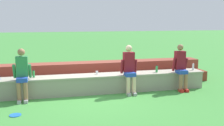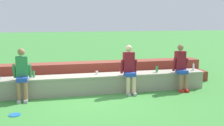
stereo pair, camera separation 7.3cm
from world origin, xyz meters
The scene contains 12 objects.
ground_plane centered at (0.00, 0.00, 0.00)m, with size 80.00×80.00×0.00m, color #428E3D.
stone_seating_wall centered at (0.00, 0.29, 0.30)m, with size 7.41×0.62×0.56m.
brick_bleachers centered at (0.00, 1.62, 0.29)m, with size 8.87×1.28×0.70m.
person_far_left centered at (-1.90, -0.02, 0.77)m, with size 0.49×0.55×1.44m.
person_left_of_center centered at (1.18, -0.04, 0.78)m, with size 0.51×0.53×1.47m.
person_center centered at (2.88, -0.03, 0.77)m, with size 0.49×0.54×1.45m.
water_bottle_mid_left centered at (2.17, 0.23, 0.66)m, with size 0.07×0.07×0.22m.
water_bottle_near_right centered at (3.50, 0.29, 0.67)m, with size 0.06×0.06×0.23m.
water_bottle_mid_right centered at (-1.62, 0.35, 0.66)m, with size 0.07×0.07×0.22m.
plastic_cup_right_end centered at (0.26, 0.35, 0.61)m, with size 0.08×0.08×0.10m, color white.
plastic_cup_middle centered at (1.47, 0.33, 0.62)m, with size 0.08×0.08×0.11m, color white.
frisbee centered at (-1.98, -1.23, 0.01)m, with size 0.27×0.27×0.02m, color blue.
Camera 1 is at (-1.16, -7.56, 2.24)m, focal length 42.70 mm.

